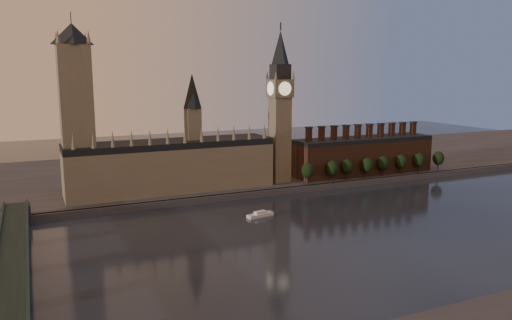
{
  "coord_description": "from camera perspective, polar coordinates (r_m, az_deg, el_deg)",
  "views": [
    {
      "loc": [
        -145.34,
        -191.51,
        78.04
      ],
      "look_at": [
        -32.92,
        55.0,
        30.82
      ],
      "focal_mm": 35.0,
      "sensor_mm": 36.0,
      "label": 1
    }
  ],
  "objects": [
    {
      "name": "embankment_tree_1",
      "position": [
        347.59,
        8.71,
        -0.93
      ],
      "size": [
        8.6,
        8.6,
        14.88
      ],
      "color": "black",
      "rests_on": "north_bank"
    },
    {
      "name": "embankment_tree_2",
      "position": [
        355.87,
        10.38,
        -0.73
      ],
      "size": [
        8.6,
        8.6,
        14.88
      ],
      "color": "black",
      "rests_on": "north_bank"
    },
    {
      "name": "north_bank",
      "position": [
        404.33,
        -2.99,
        -0.97
      ],
      "size": [
        900.0,
        182.0,
        4.0
      ],
      "color": "#47474C",
      "rests_on": "ground"
    },
    {
      "name": "embankment_tree_4",
      "position": [
        374.37,
        14.3,
        -0.35
      ],
      "size": [
        8.6,
        8.6,
        14.88
      ],
      "color": "black",
      "rests_on": "north_bank"
    },
    {
      "name": "chimney_block",
      "position": [
        381.2,
        12.1,
        0.58
      ],
      "size": [
        110.0,
        25.0,
        37.0
      ],
      "color": "#543020",
      "rests_on": "north_bank"
    },
    {
      "name": "embankment_tree_6",
      "position": [
        396.16,
        18.12,
        0.01
      ],
      "size": [
        8.6,
        8.6,
        14.88
      ],
      "color": "black",
      "rests_on": "north_bank"
    },
    {
      "name": "ground",
      "position": [
        252.77,
        12.18,
        -8.33
      ],
      "size": [
        900.0,
        900.0,
        0.0
      ],
      "primitive_type": "plane",
      "color": "black",
      "rests_on": "ground"
    },
    {
      "name": "embankment_tree_7",
      "position": [
        409.02,
        20.12,
        0.2
      ],
      "size": [
        8.6,
        8.6,
        14.88
      ],
      "color": "black",
      "rests_on": "north_bank"
    },
    {
      "name": "victoria_tower",
      "position": [
        308.14,
        -19.85,
        5.78
      ],
      "size": [
        24.0,
        24.0,
        108.0
      ],
      "color": "#786B55",
      "rests_on": "north_bank"
    },
    {
      "name": "embankment_tree_3",
      "position": [
        364.44,
        12.61,
        -0.56
      ],
      "size": [
        8.6,
        8.6,
        14.88
      ],
      "color": "black",
      "rests_on": "north_bank"
    },
    {
      "name": "embankment_tree_0",
      "position": [
        337.31,
        5.94,
        -1.2
      ],
      "size": [
        8.6,
        8.6,
        14.88
      ],
      "color": "black",
      "rests_on": "north_bank"
    },
    {
      "name": "palace_of_westminster",
      "position": [
        321.92,
        -9.57,
        -0.34
      ],
      "size": [
        130.0,
        30.3,
        74.0
      ],
      "color": "#786B55",
      "rests_on": "north_bank"
    },
    {
      "name": "embankment_tree_5",
      "position": [
        385.24,
        16.25,
        -0.16
      ],
      "size": [
        8.6,
        8.6,
        14.88
      ],
      "color": "black",
      "rests_on": "north_bank"
    },
    {
      "name": "big_ben",
      "position": [
        339.84,
        2.75,
        6.3
      ],
      "size": [
        15.0,
        15.0,
        107.0
      ],
      "color": "#786B55",
      "rests_on": "north_bank"
    },
    {
      "name": "westminster_bridge",
      "position": [
        201.82,
        -26.16,
        -11.65
      ],
      "size": [
        14.0,
        200.0,
        11.55
      ],
      "color": "#1E2F2B",
      "rests_on": "ground"
    },
    {
      "name": "river_boat",
      "position": [
        276.55,
        0.49,
        -6.25
      ],
      "size": [
        16.19,
        7.32,
        3.12
      ],
      "rotation": [
        0.0,
        0.0,
        0.19
      ],
      "color": "silver",
      "rests_on": "ground"
    }
  ]
}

